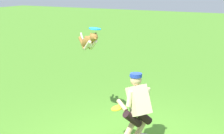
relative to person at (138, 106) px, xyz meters
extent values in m
cylinder|color=tan|center=(-0.02, -0.15, -0.46)|extent=(0.24, 0.32, 0.37)
cylinder|color=black|center=(-0.06, -0.10, -0.23)|extent=(0.32, 0.43, 0.37)
cylinder|color=tan|center=(0.11, 0.10, -0.46)|extent=(0.24, 0.32, 0.37)
cylinder|color=black|center=(0.05, 0.11, -0.23)|extent=(0.32, 0.43, 0.37)
cube|color=beige|center=(-0.03, 0.02, 0.11)|extent=(0.52, 0.49, 0.58)
cylinder|color=beige|center=(-0.11, -0.17, 0.17)|extent=(0.14, 0.16, 0.29)
cylinder|color=beige|center=(0.08, 0.18, 0.17)|extent=(0.14, 0.16, 0.29)
cylinder|color=tan|center=(0.26, 0.11, -0.01)|extent=(0.29, 0.21, 0.19)
cylinder|color=tan|center=(-0.08, -0.21, 0.01)|extent=(0.14, 0.17, 0.27)
sphere|color=tan|center=(0.06, -0.03, 0.47)|extent=(0.21, 0.21, 0.21)
cylinder|color=#213CAB|center=(0.06, -0.03, 0.56)|extent=(0.22, 0.22, 0.07)
cylinder|color=#213CAB|center=(0.14, -0.08, 0.53)|extent=(0.12, 0.12, 0.02)
ellipsoid|color=olive|center=(1.65, -0.90, 0.92)|extent=(0.63, 0.56, 0.47)
ellipsoid|color=beige|center=(1.52, -0.81, 0.90)|extent=(0.12, 0.17, 0.14)
sphere|color=olive|center=(1.34, -0.67, 1.09)|extent=(0.17, 0.17, 0.17)
cone|color=olive|center=(1.27, -0.62, 1.07)|extent=(0.13, 0.13, 0.09)
cone|color=olive|center=(1.39, -0.64, 1.16)|extent=(0.06, 0.06, 0.07)
cone|color=olive|center=(1.33, -0.73, 1.16)|extent=(0.06, 0.06, 0.07)
cylinder|color=beige|center=(1.56, -0.74, 0.88)|extent=(0.31, 0.26, 0.27)
cylinder|color=beige|center=(1.47, -0.86, 0.88)|extent=(0.31, 0.26, 0.27)
cylinder|color=olive|center=(1.83, -0.95, 0.88)|extent=(0.31, 0.26, 0.27)
cylinder|color=olive|center=(1.74, -1.06, 0.88)|extent=(0.31, 0.26, 0.27)
cylinder|color=beige|center=(1.94, -1.12, 0.97)|extent=(0.19, 0.16, 0.23)
cylinder|color=#1E96D9|center=(1.35, -0.72, 1.26)|extent=(0.37, 0.37, 0.06)
cylinder|color=yellow|center=(0.38, 0.07, -0.09)|extent=(0.28, 0.28, 0.11)
camera|label=1|loc=(-2.68, 5.81, 2.22)|focal=58.70mm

